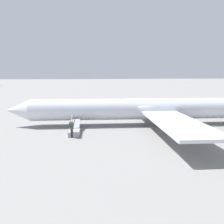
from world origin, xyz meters
The scene contains 4 objects.
ground_plane centered at (0.00, 0.00, 0.00)m, with size 600.00×600.00×0.00m, color gray.
airplane_main centered at (-0.96, 0.12, 1.99)m, with size 33.64×25.95×6.67m.
boarding_stairs centered at (8.67, 2.72, 0.37)m, with size 1.51×4.11×1.67m.
passenger centered at (8.98, 3.92, 1.00)m, with size 0.36×0.55×1.74m.
Camera 1 is at (9.30, 25.05, 6.09)m, focal length 35.00 mm.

